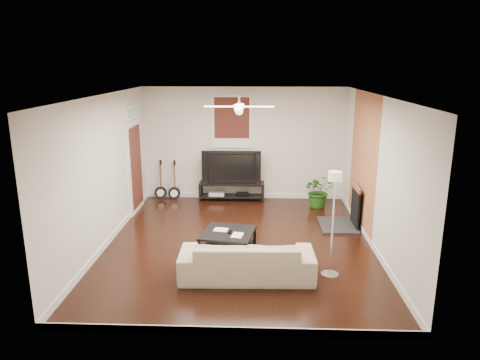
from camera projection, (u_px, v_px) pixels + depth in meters
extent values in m
cube|color=black|center=(239.00, 243.00, 8.53)|extent=(5.00, 6.00, 0.01)
cube|color=white|center=(239.00, 95.00, 7.82)|extent=(5.00, 6.00, 0.01)
cube|color=silver|center=(244.00, 144.00, 11.08)|extent=(5.00, 0.01, 2.80)
cube|color=silver|center=(229.00, 232.00, 5.28)|extent=(5.00, 0.01, 2.80)
cube|color=silver|center=(105.00, 171.00, 8.27)|extent=(0.01, 6.00, 2.80)
cube|color=silver|center=(376.00, 174.00, 8.08)|extent=(0.01, 6.00, 2.80)
cube|color=#B36539|center=(363.00, 162.00, 9.05)|extent=(0.02, 2.20, 2.80)
cube|color=black|center=(346.00, 206.00, 9.30)|extent=(0.80, 1.10, 0.92)
cube|color=#3E1411|center=(232.00, 122.00, 10.92)|extent=(1.00, 0.06, 1.30)
cube|color=white|center=(135.00, 158.00, 10.14)|extent=(0.08, 1.00, 2.50)
cube|color=black|center=(232.00, 191.00, 11.17)|extent=(1.62, 0.43, 0.45)
imported|color=black|center=(232.00, 166.00, 11.03)|extent=(1.45, 0.19, 0.84)
cube|color=black|center=(228.00, 242.00, 8.12)|extent=(1.04, 1.04, 0.38)
imported|color=tan|center=(247.00, 259.00, 7.11)|extent=(2.16, 0.89, 0.63)
imported|color=#1F5718|center=(319.00, 191.00, 10.59)|extent=(0.86, 0.78, 0.81)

